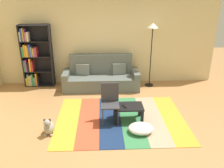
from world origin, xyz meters
The scene contains 11 objects.
ground_plane centered at (0.00, 0.00, 0.00)m, with size 14.00×14.00×0.00m, color #B27F4C.
back_wall centered at (0.00, 2.55, 1.35)m, with size 6.80×0.10×2.70m, color beige.
rug centered at (0.25, 0.12, 0.01)m, with size 2.96×2.23×0.01m.
couch centered at (-0.19, 2.02, 0.34)m, with size 2.26×0.80×1.00m.
bookshelf centered at (-2.23, 2.31, 0.89)m, with size 0.90×0.28×1.89m.
coffee_table centered at (0.41, 0.06, 0.30)m, with size 0.67×0.44×0.37m.
pouf centered at (0.63, -0.44, 0.10)m, with size 0.53×0.45×0.18m, color white.
dog centered at (-1.30, -0.39, 0.16)m, with size 0.22×0.35×0.40m.
standing_lamp centered at (1.32, 2.14, 1.61)m, with size 0.32×0.32×1.93m.
tv_remote centered at (0.32, 0.03, 0.39)m, with size 0.04×0.15×0.02m, color black.
folding_chair centered at (0.00, 0.09, 0.53)m, with size 0.40×0.40×0.90m.
Camera 1 is at (-0.17, -4.59, 2.84)m, focal length 37.23 mm.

